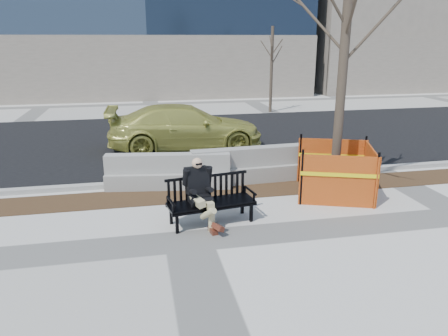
% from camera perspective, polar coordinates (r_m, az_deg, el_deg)
% --- Properties ---
extents(ground, '(120.00, 120.00, 0.00)m').
position_cam_1_polar(ground, '(8.56, -4.74, -9.64)').
color(ground, beige).
rests_on(ground, ground).
extents(mulch_strip, '(40.00, 1.20, 0.02)m').
position_cam_1_polar(mulch_strip, '(10.94, -6.41, -3.60)').
color(mulch_strip, '#47301C').
rests_on(mulch_strip, ground).
extents(asphalt_street, '(60.00, 10.40, 0.01)m').
position_cam_1_polar(asphalt_street, '(16.87, -8.40, 3.68)').
color(asphalt_street, black).
rests_on(asphalt_street, ground).
extents(curb, '(60.00, 0.25, 0.12)m').
position_cam_1_polar(curb, '(11.81, -6.85, -1.76)').
color(curb, '#9E9B93').
rests_on(curb, ground).
extents(bench, '(1.98, 0.98, 1.01)m').
position_cam_1_polar(bench, '(9.32, -1.68, -7.29)').
color(bench, black).
rests_on(bench, ground).
extents(seated_man, '(0.77, 1.11, 1.44)m').
position_cam_1_polar(seated_man, '(9.29, -3.26, -7.39)').
color(seated_man, black).
rests_on(seated_man, ground).
extents(tree_fence, '(3.48, 3.48, 6.79)m').
position_cam_1_polar(tree_fence, '(11.31, 14.32, -3.36)').
color(tree_fence, '#E2561D').
rests_on(tree_fence, ground).
extents(sedan, '(5.49, 2.36, 1.57)m').
position_cam_1_polar(sedan, '(15.48, -5.07, 2.58)').
color(sedan, '#ADAC47').
rests_on(sedan, ground).
extents(jersey_barrier_left, '(3.32, 1.11, 0.93)m').
position_cam_1_polar(jersey_barrier_left, '(11.53, -7.38, -2.57)').
color(jersey_barrier_left, gray).
rests_on(jersey_barrier_left, ground).
extents(jersey_barrier_right, '(3.42, 0.86, 0.97)m').
position_cam_1_polar(jersey_barrier_right, '(11.97, 3.67, -1.71)').
color(jersey_barrier_right, gray).
rests_on(jersey_barrier_right, ground).
extents(far_tree_right, '(1.80, 1.80, 4.77)m').
position_cam_1_polar(far_tree_right, '(23.43, 6.17, 7.46)').
color(far_tree_right, '#4F4132').
rests_on(far_tree_right, ground).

